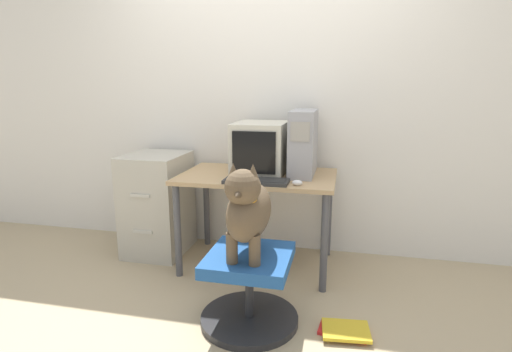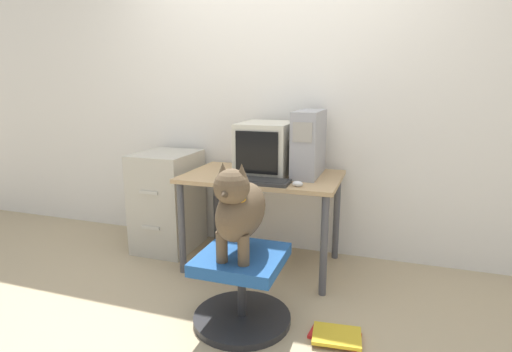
% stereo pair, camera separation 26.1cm
% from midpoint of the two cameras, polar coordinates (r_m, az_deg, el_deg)
% --- Properties ---
extents(ground_plane, '(12.00, 12.00, 0.00)m').
position_cam_midpoint_polar(ground_plane, '(2.89, -4.06, -15.47)').
color(ground_plane, tan).
extents(wall_back, '(8.00, 0.05, 2.60)m').
position_cam_midpoint_polar(wall_back, '(3.30, -0.44, 11.66)').
color(wall_back, silver).
rests_on(wall_back, ground_plane).
extents(desk, '(1.14, 0.72, 0.72)m').
position_cam_midpoint_polar(desk, '(2.98, -2.27, -1.57)').
color(desk, tan).
rests_on(desk, ground_plane).
extents(crt_monitor, '(0.38, 0.48, 0.38)m').
position_cam_midpoint_polar(crt_monitor, '(2.99, -1.81, 4.04)').
color(crt_monitor, beige).
rests_on(crt_monitor, desk).
extents(pc_tower, '(0.18, 0.48, 0.47)m').
position_cam_midpoint_polar(pc_tower, '(2.94, 4.27, 4.77)').
color(pc_tower, '#99999E').
rests_on(pc_tower, desk).
extents(keyboard, '(0.44, 0.18, 0.03)m').
position_cam_midpoint_polar(keyboard, '(2.70, -2.73, -0.74)').
color(keyboard, '#2D2D2D').
rests_on(keyboard, desk).
extents(computer_mouse, '(0.07, 0.04, 0.04)m').
position_cam_midpoint_polar(computer_mouse, '(2.63, 3.11, -1.02)').
color(computer_mouse, silver).
rests_on(computer_mouse, desk).
extents(office_chair, '(0.58, 0.58, 0.43)m').
position_cam_midpoint_polar(office_chair, '(2.40, -4.19, -15.61)').
color(office_chair, '#262628').
rests_on(office_chair, ground_plane).
extents(dog, '(0.23, 0.54, 0.55)m').
position_cam_midpoint_polar(dog, '(2.19, -4.57, -4.66)').
color(dog, brown).
rests_on(dog, office_chair).
extents(filing_cabinet, '(0.46, 0.55, 0.82)m').
position_cam_midpoint_polar(filing_cabinet, '(3.43, -16.01, -3.85)').
color(filing_cabinet, '#B7B2A3').
rests_on(filing_cabinet, ground_plane).
extents(book_stack_floor, '(0.30, 0.22, 0.04)m').
position_cam_midpoint_polar(book_stack_floor, '(2.43, 9.38, -21.04)').
color(book_stack_floor, red).
rests_on(book_stack_floor, ground_plane).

